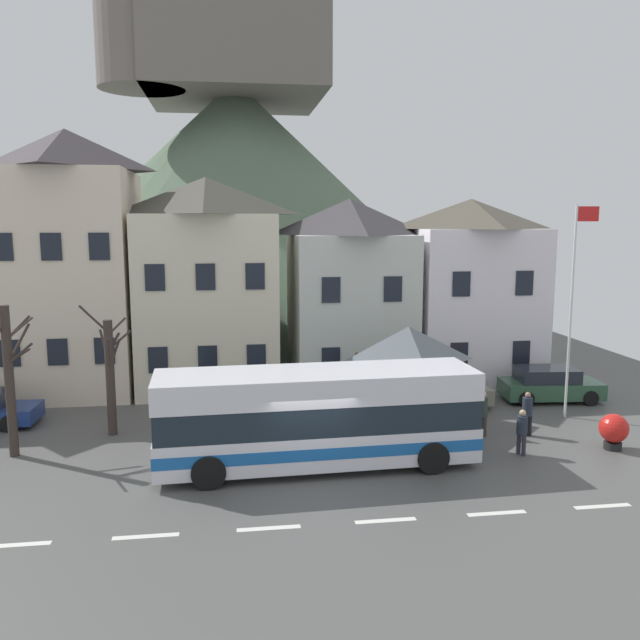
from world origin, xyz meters
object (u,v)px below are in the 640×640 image
at_px(pedestrian_02, 527,413).
at_px(bare_tree_01, 10,378).
at_px(pedestrian_00, 482,412).
at_px(bare_tree_00, 110,374).
at_px(transit_bus, 317,419).
at_px(parked_car_02, 438,391).
at_px(public_bench, 446,392).
at_px(parked_car_00, 549,385).
at_px(harbour_buoy, 614,430).
at_px(pedestrian_01, 522,429).
at_px(bus_shelter, 408,344).
at_px(flagpole, 573,298).
at_px(hilltop_castle, 236,195).
at_px(townhouse_03, 349,291).
at_px(townhouse_04, 468,289).
at_px(townhouse_01, 71,262).
at_px(townhouse_02, 208,283).

relative_size(pedestrian_02, bare_tree_01, 0.32).
height_order(pedestrian_00, bare_tree_00, bare_tree_00).
bearing_deg(bare_tree_00, transit_bus, -30.83).
xyz_separation_m(parked_car_02, public_bench, (0.59, 0.69, -0.21)).
height_order(parked_car_02, bare_tree_01, bare_tree_01).
bearing_deg(parked_car_02, transit_bus, -140.57).
xyz_separation_m(parked_car_00, harbour_buoy, (-0.79, -5.97, -0.02)).
bearing_deg(public_bench, bare_tree_01, -165.56).
xyz_separation_m(transit_bus, pedestrian_01, (6.78, 0.05, -0.65)).
distance_m(pedestrian_01, public_bench, 6.42).
distance_m(bus_shelter, pedestrian_01, 5.33).
relative_size(parked_car_00, harbour_buoy, 3.50).
height_order(parked_car_02, public_bench, parked_car_02).
xyz_separation_m(pedestrian_02, flagpole, (2.59, 1.90, 3.85)).
xyz_separation_m(pedestrian_02, harbour_buoy, (2.25, -1.75, -0.17)).
xyz_separation_m(hilltop_castle, public_bench, (8.35, -23.56, -9.06)).
bearing_deg(parked_car_00, townhouse_03, 154.05).
xyz_separation_m(parked_car_02, flagpole, (4.58, -2.00, 4.02)).
bearing_deg(harbour_buoy, townhouse_04, 96.10).
bearing_deg(townhouse_01, parked_car_02, -19.20).
bearing_deg(parked_car_00, townhouse_04, 117.73).
xyz_separation_m(harbour_buoy, bare_tree_00, (-16.95, 4.00, 1.56)).
bearing_deg(townhouse_01, townhouse_02, 0.16).
bearing_deg(bare_tree_01, public_bench, 14.44).
height_order(townhouse_02, pedestrian_00, townhouse_02).
relative_size(bus_shelter, bare_tree_00, 0.78).
distance_m(transit_bus, parked_car_02, 8.24).
distance_m(hilltop_castle, pedestrian_00, 30.36).
distance_m(hilltop_castle, transit_bus, 31.11).
bearing_deg(townhouse_01, public_bench, -16.29).
bearing_deg(parked_car_02, hilltop_castle, 102.56).
distance_m(townhouse_03, pedestrian_02, 10.78).
distance_m(parked_car_00, flagpole, 4.65).
xyz_separation_m(harbour_buoy, bare_tree_01, (-19.75, 2.20, 1.94)).
bearing_deg(bare_tree_01, townhouse_04, 24.60).
xyz_separation_m(townhouse_01, bus_shelter, (13.62, -7.03, -2.77)).
xyz_separation_m(transit_bus, parked_car_00, (10.87, 6.08, -0.84)).
bearing_deg(townhouse_01, hilltop_castle, 67.97).
height_order(bus_shelter, harbour_buoy, bus_shelter).
bearing_deg(townhouse_02, pedestrian_01, -46.98).
bearing_deg(townhouse_02, townhouse_01, -179.84).
bearing_deg(parked_car_00, bus_shelter, -158.26).
distance_m(townhouse_03, harbour_buoy, 13.36).
xyz_separation_m(parked_car_00, pedestrian_00, (-4.62, -4.00, 0.19)).
xyz_separation_m(townhouse_01, hilltop_castle, (7.64, 18.89, 3.73)).
height_order(parked_car_00, bare_tree_01, bare_tree_01).
relative_size(transit_bus, flagpole, 1.22).
xyz_separation_m(transit_bus, public_bench, (6.42, 6.45, -1.07)).
height_order(hilltop_castle, bare_tree_01, hilltop_castle).
height_order(hilltop_castle, harbour_buoy, hilltop_castle).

